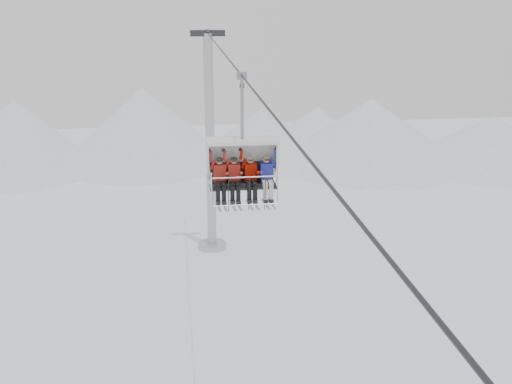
{
  "coord_description": "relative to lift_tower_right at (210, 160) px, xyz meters",
  "views": [
    {
      "loc": [
        -2.02,
        -15.86,
        15.84
      ],
      "look_at": [
        0.0,
        0.0,
        10.71
      ],
      "focal_mm": 45.0,
      "sensor_mm": 36.0,
      "label": 1
    }
  ],
  "objects": [
    {
      "name": "skier_far_right",
      "position": [
        0.74,
        -18.83,
        4.4
      ],
      "size": [
        0.38,
        1.69,
        1.53
      ],
      "color": "#272CA5",
      "rests_on": "chairlift_carrier"
    },
    {
      "name": "skier_far_left",
      "position": [
        -0.72,
        -18.83,
        4.4
      ],
      "size": [
        0.38,
        1.69,
        1.53
      ],
      "color": "#A82319",
      "rests_on": "chairlift_carrier"
    },
    {
      "name": "haul_cable",
      "position": [
        0.0,
        -22.0,
        7.52
      ],
      "size": [
        0.06,
        50.0,
        0.06
      ],
      "primitive_type": "cylinder",
      "rotation": [
        1.57,
        0.0,
        0.0
      ],
      "color": "#292A2E",
      "rests_on": "lift_tower_left"
    },
    {
      "name": "lift_tower_right",
      "position": [
        0.0,
        0.0,
        0.0
      ],
      "size": [
        2.0,
        1.8,
        13.48
      ],
      "color": "#ACAFB4",
      "rests_on": "ground"
    },
    {
      "name": "chairlift_carrier",
      "position": [
        0.0,
        -18.53,
        4.86
      ],
      "size": [
        2.22,
        1.17,
        3.98
      ],
      "color": "black",
      "rests_on": "haul_cable"
    },
    {
      "name": "skier_center_left",
      "position": [
        -0.28,
        -18.83,
        4.4
      ],
      "size": [
        0.38,
        1.69,
        1.53
      ],
      "color": "#AE201A",
      "rests_on": "chairlift_carrier"
    },
    {
      "name": "ridgeline",
      "position": [
        -1.58,
        20.05,
        -2.94
      ],
      "size": [
        72.0,
        21.0,
        7.0
      ],
      "color": "white",
      "rests_on": "ground"
    },
    {
      "name": "skier_center_right",
      "position": [
        0.24,
        -18.83,
        4.4
      ],
      "size": [
        0.38,
        1.69,
        1.53
      ],
      "color": "#A60E01",
      "rests_on": "chairlift_carrier"
    }
  ]
}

